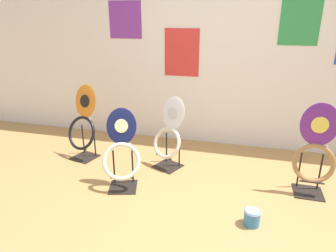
{
  "coord_description": "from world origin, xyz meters",
  "views": [
    {
      "loc": [
        0.3,
        -1.97,
        1.67
      ],
      "look_at": [
        -0.49,
        1.01,
        0.55
      ],
      "focal_mm": 32.0,
      "sensor_mm": 36.0,
      "label": 1
    }
  ],
  "objects_px": {
    "toilet_seat_display_orange_sun": "(83,126)",
    "toilet_seat_display_navy_moon": "(122,155)",
    "toilet_seat_display_purple_note": "(315,154)",
    "paint_can": "(252,217)",
    "toilet_seat_display_white_plain": "(169,136)"
  },
  "relations": [
    {
      "from": "toilet_seat_display_navy_moon",
      "to": "paint_can",
      "type": "relative_size",
      "value": 5.73
    },
    {
      "from": "toilet_seat_display_purple_note",
      "to": "toilet_seat_display_orange_sun",
      "type": "distance_m",
      "value": 2.6
    },
    {
      "from": "toilet_seat_display_purple_note",
      "to": "toilet_seat_display_orange_sun",
      "type": "xyz_separation_m",
      "value": [
        -2.59,
        0.17,
        -0.01
      ]
    },
    {
      "from": "toilet_seat_display_orange_sun",
      "to": "paint_can",
      "type": "height_order",
      "value": "toilet_seat_display_orange_sun"
    },
    {
      "from": "toilet_seat_display_orange_sun",
      "to": "paint_can",
      "type": "distance_m",
      "value": 2.23
    },
    {
      "from": "toilet_seat_display_white_plain",
      "to": "toilet_seat_display_orange_sun",
      "type": "relative_size",
      "value": 0.91
    },
    {
      "from": "toilet_seat_display_white_plain",
      "to": "toilet_seat_display_orange_sun",
      "type": "bearing_deg",
      "value": -178.22
    },
    {
      "from": "toilet_seat_display_white_plain",
      "to": "toilet_seat_display_purple_note",
      "type": "distance_m",
      "value": 1.52
    },
    {
      "from": "toilet_seat_display_orange_sun",
      "to": "paint_can",
      "type": "relative_size",
      "value": 6.43
    },
    {
      "from": "toilet_seat_display_orange_sun",
      "to": "toilet_seat_display_navy_moon",
      "type": "bearing_deg",
      "value": -36.06
    },
    {
      "from": "paint_can",
      "to": "toilet_seat_display_orange_sun",
      "type": "bearing_deg",
      "value": 157.99
    },
    {
      "from": "toilet_seat_display_purple_note",
      "to": "toilet_seat_display_orange_sun",
      "type": "bearing_deg",
      "value": 176.24
    },
    {
      "from": "toilet_seat_display_white_plain",
      "to": "paint_can",
      "type": "xyz_separation_m",
      "value": [
        0.96,
        -0.86,
        -0.31
      ]
    },
    {
      "from": "toilet_seat_display_white_plain",
      "to": "toilet_seat_display_purple_note",
      "type": "height_order",
      "value": "toilet_seat_display_purple_note"
    },
    {
      "from": "toilet_seat_display_orange_sun",
      "to": "paint_can",
      "type": "bearing_deg",
      "value": -22.01
    }
  ]
}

